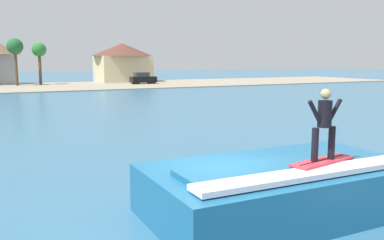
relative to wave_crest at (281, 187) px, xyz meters
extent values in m
plane|color=#336788|center=(-1.44, 0.67, -0.63)|extent=(260.00, 260.00, 0.00)
cube|color=#1D628D|center=(0.00, 0.04, -0.04)|extent=(6.52, 3.54, 1.19)
cube|color=#1D628D|center=(0.00, -0.41, 0.62)|extent=(5.54, 1.59, 0.13)
cube|color=white|center=(0.00, -1.12, 0.65)|extent=(5.86, 0.64, 0.12)
cube|color=#D8333F|center=(0.66, -0.67, 0.74)|extent=(1.95, 0.87, 0.06)
cube|color=black|center=(0.66, -0.67, 0.77)|extent=(1.71, 0.41, 0.01)
cylinder|color=black|center=(0.39, -0.69, 1.16)|extent=(0.16, 0.16, 0.78)
cylinder|color=black|center=(0.90, -0.69, 1.16)|extent=(0.16, 0.16, 0.78)
cylinder|color=black|center=(0.65, -0.69, 1.86)|extent=(0.32, 0.32, 0.62)
sphere|color=tan|center=(0.65, -0.69, 2.32)|extent=(0.24, 0.24, 0.24)
cylinder|color=black|center=(0.33, -0.69, 1.94)|extent=(0.39, 0.10, 0.51)
cylinder|color=black|center=(0.96, -0.69, 1.94)|extent=(0.39, 0.10, 0.51)
cube|color=gray|center=(-1.44, 52.06, -0.57)|extent=(120.00, 19.54, 0.13)
cube|color=black|center=(14.90, 51.94, 0.14)|extent=(3.84, 1.75, 0.90)
cube|color=#262D38|center=(14.62, 51.94, 0.91)|extent=(2.11, 1.58, 0.64)
cylinder|color=black|center=(16.15, 52.87, -0.31)|extent=(0.64, 0.22, 0.64)
cylinder|color=black|center=(16.15, 51.02, -0.31)|extent=(0.64, 0.22, 0.64)
cylinder|color=black|center=(13.66, 52.87, -0.31)|extent=(0.64, 0.22, 0.64)
cylinder|color=black|center=(13.66, 51.02, -0.31)|extent=(0.64, 0.22, 0.64)
cube|color=beige|center=(14.03, 59.76, 1.56)|extent=(8.22, 7.65, 4.38)
cone|color=brown|center=(14.03, 59.76, 4.80)|extent=(10.19, 10.19, 2.09)
cylinder|color=brown|center=(-2.66, 55.53, 1.84)|extent=(0.41, 0.41, 4.94)
sphere|color=#205D2E|center=(-2.66, 55.53, 4.98)|extent=(2.24, 2.24, 2.24)
cylinder|color=brown|center=(0.62, 56.60, 1.67)|extent=(0.42, 0.42, 4.61)
sphere|color=#2A7530|center=(0.62, 56.60, 4.59)|extent=(2.05, 2.05, 2.05)
camera|label=1|loc=(-6.25, -7.76, 3.09)|focal=38.54mm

